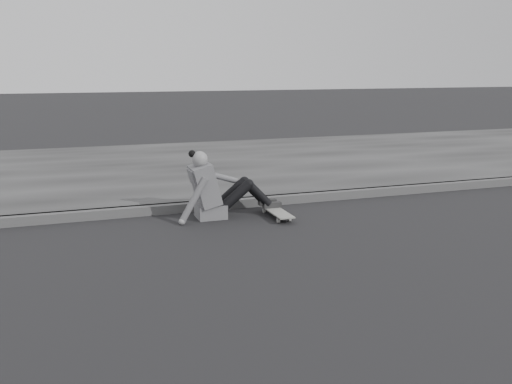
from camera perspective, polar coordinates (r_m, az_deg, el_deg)
ground at (r=6.69m, az=23.48°, el=-4.98°), size 80.00×80.00×0.00m
curb at (r=8.67m, az=12.08°, el=0.02°), size 24.00×0.16×0.12m
sidewalk at (r=11.32m, az=4.22°, el=3.13°), size 24.00×6.00×0.12m
skateboard at (r=7.28m, az=2.06°, el=-1.98°), size 0.20×0.78×0.09m
seated_woman at (r=7.22m, az=-4.08°, el=0.24°), size 1.38×0.46×0.88m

